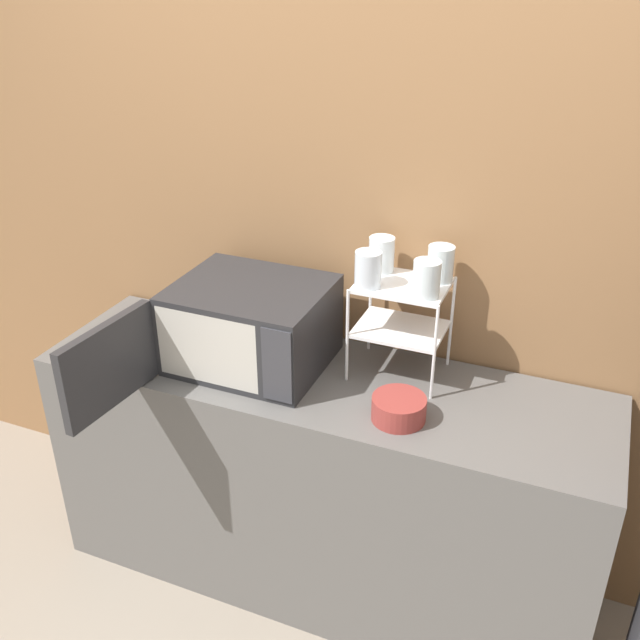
{
  "coord_description": "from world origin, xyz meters",
  "views": [
    {
      "loc": [
        0.77,
        -1.57,
        2.16
      ],
      "look_at": [
        -0.01,
        0.3,
        1.09
      ],
      "focal_mm": 40.0,
      "sensor_mm": 36.0,
      "label": 1
    }
  ],
  "objects": [
    {
      "name": "ground_plane",
      "position": [
        0.0,
        0.0,
        0.0
      ],
      "size": [
        12.0,
        12.0,
        0.0
      ],
      "primitive_type": "plane",
      "color": "gray"
    },
    {
      "name": "wall_back",
      "position": [
        0.0,
        0.59,
        1.3
      ],
      "size": [
        8.0,
        0.06,
        2.6
      ],
      "color": "olive",
      "rests_on": "ground_plane"
    },
    {
      "name": "counter",
      "position": [
        0.0,
        0.28,
        0.45
      ],
      "size": [
        1.92,
        0.55,
        0.89
      ],
      "color": "#595654",
      "rests_on": "ground_plane"
    },
    {
      "name": "microwave",
      "position": [
        -0.27,
        0.26,
        1.03
      ],
      "size": [
        0.56,
        0.8,
        0.28
      ],
      "color": "#262628",
      "rests_on": "counter"
    },
    {
      "name": "dish_rack",
      "position": [
        0.23,
        0.41,
        1.13
      ],
      "size": [
        0.29,
        0.23,
        0.33
      ],
      "color": "white",
      "rests_on": "counter"
    },
    {
      "name": "glass_front_left",
      "position": [
        0.13,
        0.35,
        1.27
      ],
      "size": [
        0.08,
        0.08,
        0.11
      ],
      "color": "silver",
      "rests_on": "dish_rack"
    },
    {
      "name": "glass_back_right",
      "position": [
        0.33,
        0.48,
        1.27
      ],
      "size": [
        0.08,
        0.08,
        0.11
      ],
      "color": "silver",
      "rests_on": "dish_rack"
    },
    {
      "name": "glass_front_right",
      "position": [
        0.32,
        0.35,
        1.27
      ],
      "size": [
        0.08,
        0.08,
        0.11
      ],
      "color": "silver",
      "rests_on": "dish_rack"
    },
    {
      "name": "glass_back_left",
      "position": [
        0.13,
        0.48,
        1.27
      ],
      "size": [
        0.08,
        0.08,
        0.11
      ],
      "color": "silver",
      "rests_on": "dish_rack"
    },
    {
      "name": "bowl",
      "position": [
        0.31,
        0.15,
        0.93
      ],
      "size": [
        0.17,
        0.17,
        0.07
      ],
      "color": "maroon",
      "rests_on": "counter"
    }
  ]
}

